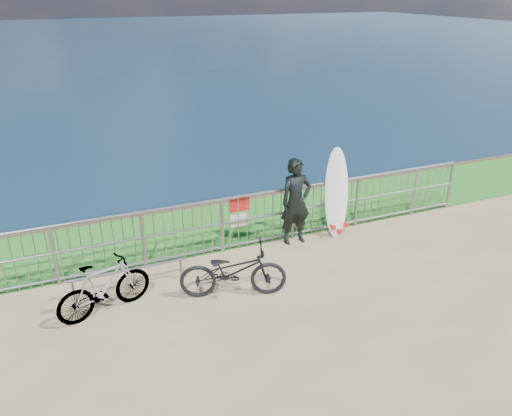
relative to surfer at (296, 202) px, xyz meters
name	(u,v)px	position (x,y,z in m)	size (l,w,h in m)	color
grass_strip	(228,224)	(-0.98, 1.25, -0.86)	(120.00, 120.00, 0.00)	#20711F
railing	(247,220)	(-0.96, 0.15, -0.29)	(10.06, 0.10, 1.13)	gray
surfer	(296,202)	(0.00, 0.00, 0.00)	(0.64, 0.42, 1.74)	black
surfboard	(336,196)	(0.91, -0.01, -0.03)	(0.58, 0.55, 1.84)	white
bicycle_near	(233,271)	(-1.80, -1.33, -0.41)	(0.61, 1.75, 0.92)	black
bicycle_far	(104,287)	(-3.81, -1.01, -0.41)	(0.43, 1.53, 0.92)	black
bike_rack	(128,272)	(-3.37, -0.50, -0.53)	(1.99, 0.05, 0.41)	gray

